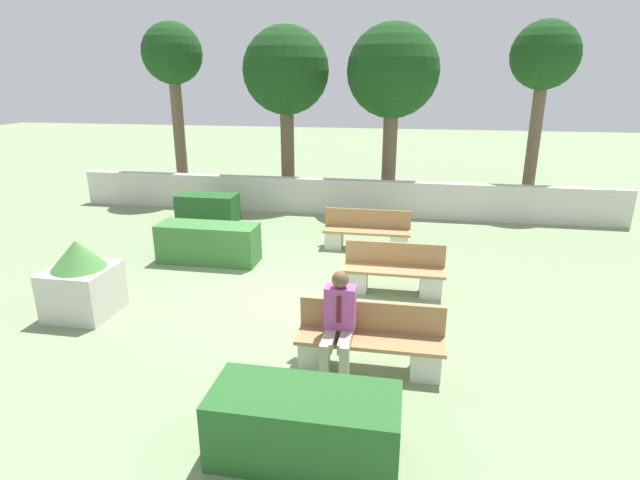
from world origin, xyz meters
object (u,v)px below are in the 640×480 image
object	(u,v)px
tree_rightmost	(544,61)
bench_front	(370,346)
tree_center_right	(393,73)
person_seated_man	(339,320)
planter_corner_left	(81,280)
tree_leftmost	(173,60)
bench_right_side	(394,275)
bench_left_side	(367,235)
tree_center_left	(286,73)

from	to	relation	value
tree_rightmost	bench_front	bearing A→B (deg)	-112.13
tree_center_right	tree_rightmost	distance (m)	3.93
person_seated_man	planter_corner_left	bearing A→B (deg)	167.70
tree_rightmost	tree_leftmost	bearing A→B (deg)	-177.38
bench_right_side	tree_rightmost	world-z (taller)	tree_rightmost
planter_corner_left	bench_right_side	bearing A→B (deg)	19.87
bench_left_side	person_seated_man	size ratio (longest dim) A/B	1.42
bench_front	person_seated_man	bearing A→B (deg)	-159.92
person_seated_man	tree_center_right	world-z (taller)	tree_center_right
bench_front	tree_center_right	size ratio (longest dim) A/B	0.37
bench_right_side	tree_center_right	bearing A→B (deg)	96.65
bench_front	tree_leftmost	size ratio (longest dim) A/B	0.37
planter_corner_left	tree_leftmost	xyz separation A→B (m)	(-1.96, 7.85, 3.45)
person_seated_man	bench_right_side	bearing A→B (deg)	77.31
bench_right_side	tree_rightmost	size ratio (longest dim) A/B	0.34
planter_corner_left	tree_center_right	size ratio (longest dim) A/B	0.24
bench_left_side	planter_corner_left	xyz separation A→B (m)	(-4.05, -3.91, 0.25)
bench_left_side	tree_center_right	world-z (taller)	tree_center_right
bench_left_side	tree_rightmost	world-z (taller)	tree_rightmost
bench_left_side	tree_center_right	xyz separation A→B (m)	(0.25, 3.98, 3.32)
tree_leftmost	tree_center_right	size ratio (longest dim) A/B	1.02
bench_left_side	person_seated_man	world-z (taller)	person_seated_man
bench_front	planter_corner_left	bearing A→B (deg)	170.41
tree_center_right	bench_front	bearing A→B (deg)	-88.65
bench_right_side	planter_corner_left	world-z (taller)	planter_corner_left
bench_front	tree_center_right	world-z (taller)	tree_center_right
bench_front	person_seated_man	size ratio (longest dim) A/B	1.41
tree_center_right	tree_center_left	bearing A→B (deg)	175.07
tree_rightmost	planter_corner_left	bearing A→B (deg)	-134.59
tree_rightmost	bench_right_side	bearing A→B (deg)	-117.79
bench_left_side	tree_rightmost	size ratio (longest dim) A/B	0.37
planter_corner_left	tree_center_left	bearing A→B (deg)	81.00
tree_center_right	tree_leftmost	bearing A→B (deg)	-179.66
bench_left_side	tree_center_left	distance (m)	6.06
bench_front	tree_rightmost	distance (m)	10.45
bench_front	tree_leftmost	distance (m)	11.39
tree_center_left	tree_center_right	xyz separation A→B (m)	(3.01, -0.26, -0.02)
planter_corner_left	tree_rightmost	distance (m)	12.15
bench_left_side	planter_corner_left	distance (m)	5.63
bench_right_side	tree_center_left	size ratio (longest dim) A/B	0.35
tree_center_left	bench_right_side	bearing A→B (deg)	-62.05
bench_left_side	bench_right_side	size ratio (longest dim) A/B	1.08
tree_leftmost	tree_center_left	size ratio (longest dim) A/B	1.02
bench_left_side	bench_right_side	distance (m)	2.30
bench_left_side	tree_center_right	distance (m)	5.19
bench_front	tree_center_left	bearing A→B (deg)	109.84
bench_front	bench_right_side	distance (m)	2.47
person_seated_man	tree_rightmost	world-z (taller)	tree_rightmost
bench_right_side	planter_corner_left	distance (m)	5.01
bench_right_side	person_seated_man	xyz separation A→B (m)	(-0.59, -2.60, 0.41)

